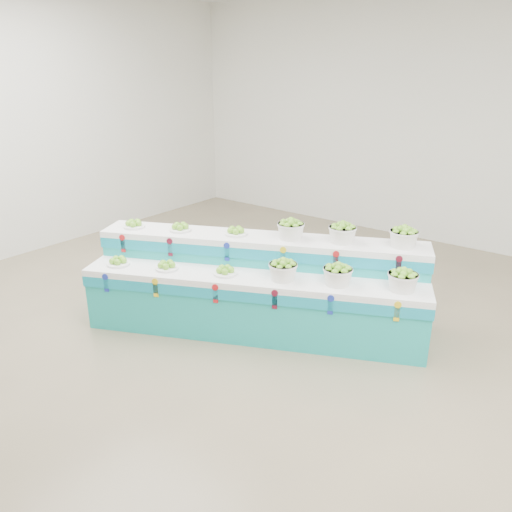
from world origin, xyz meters
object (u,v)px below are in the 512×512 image
at_px(display_stand, 256,286).
at_px(basket_upper_right, 404,237).
at_px(basket_lower_left, 283,270).
at_px(plate_upper_mid, 180,227).

relative_size(display_stand, basket_upper_right, 12.38).
bearing_deg(display_stand, basket_lower_left, -34.05).
height_order(basket_lower_left, basket_upper_right, basket_upper_right).
height_order(display_stand, plate_upper_mid, plate_upper_mid).
xyz_separation_m(basket_lower_left, plate_upper_mid, (-1.38, -0.13, 0.24)).
bearing_deg(basket_upper_right, display_stand, -146.72).
bearing_deg(basket_lower_left, plate_upper_mid, -174.80).
bearing_deg(plate_upper_mid, basket_lower_left, 5.20).
bearing_deg(plate_upper_mid, basket_upper_right, 24.79).
relative_size(display_stand, plate_upper_mid, 14.45).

